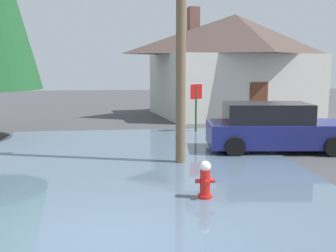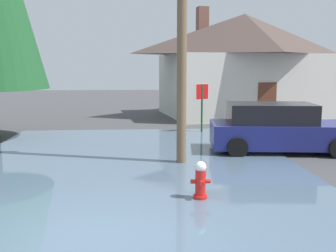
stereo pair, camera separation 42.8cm
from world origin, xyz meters
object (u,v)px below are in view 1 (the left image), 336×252
Objects in this scene: parked_car at (274,128)px; stop_sign_far at (196,98)px; fire_hydrant at (205,181)px; house at (234,63)px.

stop_sign_far is at bearing 116.09° from parked_car.
parked_car is at bearing -63.91° from stop_sign_far.
stop_sign_far reaches higher than parked_car.
fire_hydrant is 15.11m from house.
stop_sign_far is 6.79m from house.
house is 10.00m from parked_car.
parked_car is (1.91, -3.90, -0.70)m from stop_sign_far.
parked_car is at bearing -98.15° from house.
house is (3.29, 5.75, 1.49)m from stop_sign_far.
house is 2.15× the size of parked_car.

